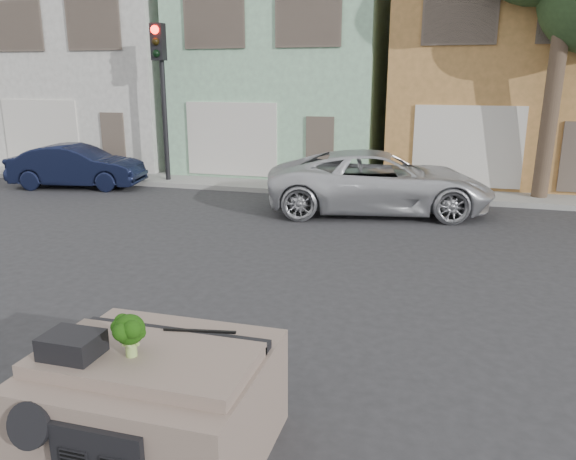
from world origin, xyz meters
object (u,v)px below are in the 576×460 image
at_px(broccoli, 130,335).
at_px(navy_sedan, 79,187).
at_px(silver_pickup, 378,212).
at_px(traffic_signal, 163,106).

bearing_deg(broccoli, navy_sedan, 127.87).
height_order(silver_pickup, broccoli, broccoli).
height_order(traffic_signal, broccoli, traffic_signal).
bearing_deg(navy_sedan, traffic_signal, -73.88).
bearing_deg(navy_sedan, silver_pickup, -104.97).
relative_size(navy_sedan, silver_pickup, 0.72).
bearing_deg(traffic_signal, silver_pickup, -15.40).
height_order(navy_sedan, traffic_signal, traffic_signal).
xyz_separation_m(silver_pickup, traffic_signal, (-7.24, 1.99, 2.55)).
bearing_deg(broccoli, traffic_signal, 116.76).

